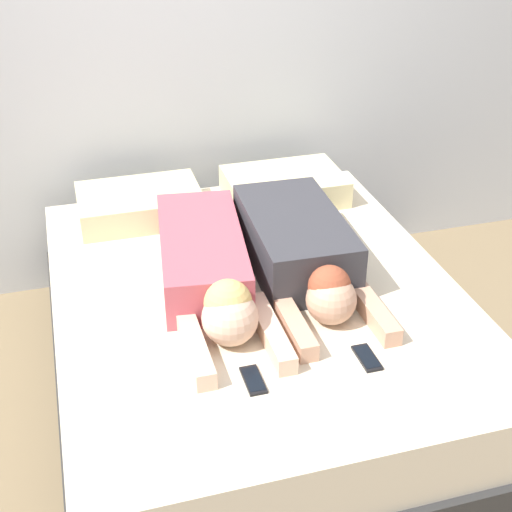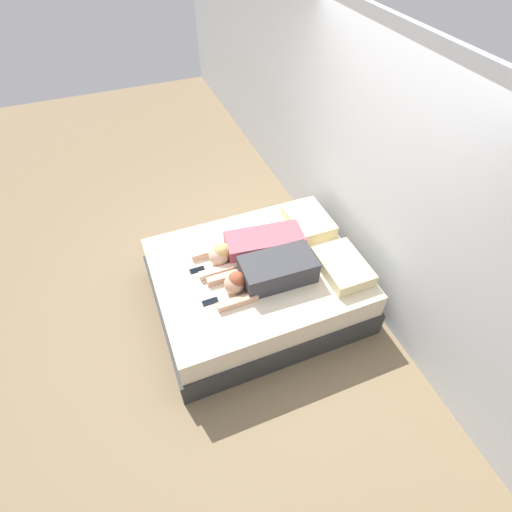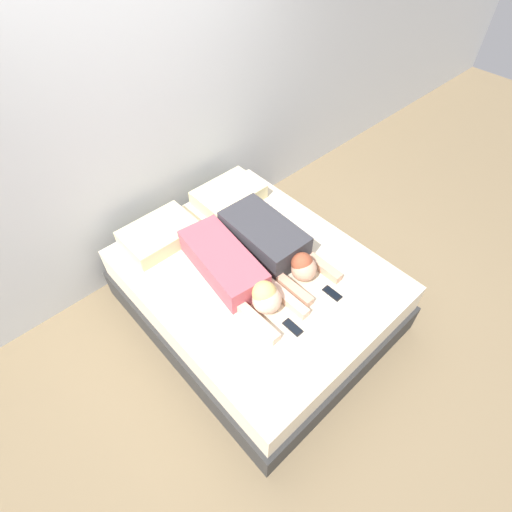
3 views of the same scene
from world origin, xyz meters
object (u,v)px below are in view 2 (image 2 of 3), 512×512
object	(u,v)px
person_right	(269,272)
cell_phone_left	(197,270)
person_left	(252,246)
cell_phone_right	(210,302)
pillow_head_right	(343,266)
bed	(256,285)
pillow_head_left	(308,220)

from	to	relation	value
person_right	cell_phone_left	size ratio (longest dim) A/B	6.84
person_left	person_right	size ratio (longest dim) A/B	1.13
person_left	cell_phone_right	distance (m)	0.73
pillow_head_right	person_right	world-z (taller)	person_right
person_left	cell_phone_left	bearing A→B (deg)	-88.16
bed	person_right	distance (m)	0.45
pillow_head_left	cell_phone_right	distance (m)	1.44
cell_phone_left	cell_phone_right	size ratio (longest dim) A/B	1.00
cell_phone_right	person_left	bearing A→B (deg)	126.82
pillow_head_left	cell_phone_right	bearing A→B (deg)	-64.77
cell_phone_left	person_right	bearing A→B (deg)	58.06
pillow_head_right	person_left	bearing A→B (deg)	-127.44
bed	person_right	bearing A→B (deg)	13.68
pillow_head_left	pillow_head_right	bearing A→B (deg)	0.00
bed	person_left	xyz separation A→B (m)	(-0.19, 0.04, 0.38)
cell_phone_left	cell_phone_right	distance (m)	0.42
pillow_head_right	person_left	distance (m)	0.90
cell_phone_right	cell_phone_left	bearing A→B (deg)	-179.45
pillow_head_right	cell_phone_left	xyz separation A→B (m)	(-0.53, -1.30, -0.06)
pillow_head_left	pillow_head_right	xyz separation A→B (m)	(0.72, 0.00, 0.00)
cell_phone_left	bed	bearing A→B (deg)	73.09
pillow_head_right	cell_phone_right	size ratio (longest dim) A/B	3.93
cell_phone_left	cell_phone_right	world-z (taller)	same
person_right	cell_phone_left	xyz separation A→B (m)	(-0.37, -0.60, -0.11)
bed	pillow_head_left	size ratio (longest dim) A/B	3.51
pillow_head_right	cell_phone_right	world-z (taller)	pillow_head_right
pillow_head_right	person_right	xyz separation A→B (m)	(-0.15, -0.70, 0.05)
bed	cell_phone_left	world-z (taller)	cell_phone_left
person_right	pillow_head_left	bearing A→B (deg)	129.08
person_left	bed	bearing A→B (deg)	-10.84
cell_phone_right	person_right	bearing A→B (deg)	94.06
bed	pillow_head_right	size ratio (longest dim) A/B	3.51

